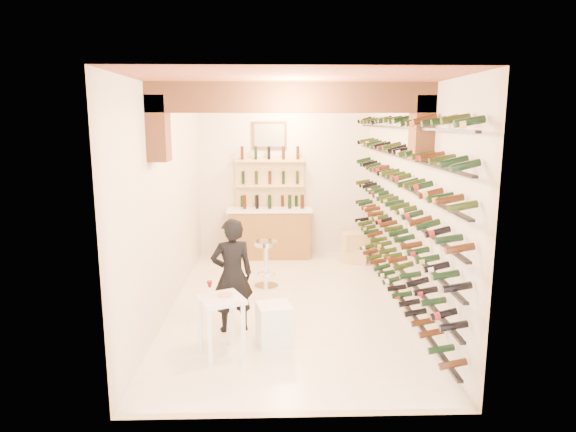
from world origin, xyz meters
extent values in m
plane|color=white|center=(0.00, 0.00, 0.00)|extent=(6.00, 6.00, 0.00)
cube|color=silver|center=(0.00, 3.00, 1.60)|extent=(3.50, 0.02, 3.20)
cube|color=silver|center=(0.00, -3.00, 1.60)|extent=(3.50, 0.02, 3.20)
cube|color=silver|center=(-1.75, 0.00, 1.60)|extent=(0.02, 6.00, 3.20)
cube|color=silver|center=(1.75, 0.00, 1.60)|extent=(0.02, 6.00, 3.20)
cube|color=#A9553C|center=(0.00, 0.00, 3.20)|extent=(3.50, 6.00, 0.02)
cube|color=brown|center=(0.00, -1.00, 3.02)|extent=(3.50, 0.35, 0.36)
cube|color=brown|center=(-1.63, -1.00, 2.65)|extent=(0.24, 0.35, 0.80)
cube|color=brown|center=(1.63, -1.00, 2.65)|extent=(0.24, 0.35, 0.80)
cube|color=black|center=(1.59, 0.00, 0.25)|extent=(0.06, 5.70, 0.03)
cube|color=black|center=(1.59, 0.00, 0.65)|extent=(0.06, 5.70, 0.03)
cube|color=black|center=(1.59, 0.00, 1.05)|extent=(0.06, 5.70, 0.03)
cube|color=black|center=(1.59, 0.00, 1.45)|extent=(0.06, 5.70, 0.03)
cube|color=black|center=(1.59, 0.00, 1.85)|extent=(0.06, 5.70, 0.03)
cube|color=black|center=(1.59, 0.00, 2.25)|extent=(0.06, 5.70, 0.03)
cube|color=black|center=(1.59, 0.00, 2.65)|extent=(0.06, 5.70, 0.03)
cube|color=olive|center=(-0.30, 2.65, 0.48)|extent=(1.60, 0.55, 0.96)
cube|color=white|center=(-0.30, 2.65, 0.98)|extent=(1.70, 0.62, 0.05)
cube|color=#D8B579|center=(-0.30, 2.92, 1.00)|extent=(1.40, 0.10, 2.00)
cube|color=#D8B579|center=(-0.30, 2.82, 0.45)|extent=(1.40, 0.28, 0.04)
cube|color=#D8B579|center=(-0.30, 2.82, 0.95)|extent=(1.40, 0.28, 0.04)
cube|color=#D8B579|center=(-0.30, 2.82, 1.45)|extent=(1.40, 0.28, 0.04)
cube|color=#D8B579|center=(-0.30, 2.82, 1.95)|extent=(1.40, 0.28, 0.04)
cube|color=brown|center=(-0.30, 2.97, 2.45)|extent=(0.70, 0.04, 0.55)
cube|color=#99998C|center=(-0.30, 2.94, 2.45)|extent=(0.60, 0.01, 0.45)
cube|color=white|center=(-0.84, -1.70, 0.70)|extent=(0.66, 0.66, 0.05)
cube|color=white|center=(-0.94, -1.96, 0.34)|extent=(0.05, 0.05, 0.67)
cube|color=white|center=(-0.58, -1.80, 0.34)|extent=(0.05, 0.05, 0.67)
cube|color=white|center=(-1.11, -1.60, 0.34)|extent=(0.05, 0.05, 0.67)
cube|color=white|center=(-0.74, -1.43, 0.34)|extent=(0.05, 0.05, 0.67)
cylinder|color=white|center=(-0.80, -1.68, 0.73)|extent=(0.23, 0.23, 0.01)
cylinder|color=#BF7266|center=(-0.80, -1.68, 0.74)|extent=(0.17, 0.17, 0.02)
cube|color=white|center=(-1.02, -1.81, 0.73)|extent=(0.16, 0.16, 0.01)
cylinder|color=white|center=(-0.99, -1.55, 0.72)|extent=(0.07, 0.07, 0.00)
cylinder|color=white|center=(-0.99, -1.55, 0.77)|extent=(0.01, 0.01, 0.09)
cone|color=#63080E|center=(-0.99, -1.55, 0.83)|extent=(0.07, 0.07, 0.08)
cube|color=white|center=(-0.22, -1.39, 0.25)|extent=(0.49, 0.49, 0.51)
imported|color=black|center=(-0.77, -0.97, 0.76)|extent=(0.63, 0.50, 1.52)
cylinder|color=silver|center=(-0.35, 0.76, 0.02)|extent=(0.41, 0.41, 0.03)
cylinder|color=silver|center=(-0.35, 0.76, 0.38)|extent=(0.08, 0.08, 0.71)
cylinder|color=silver|center=(-0.35, 0.76, 0.75)|extent=(0.39, 0.39, 0.07)
torus|color=silver|center=(-0.35, 0.76, 0.22)|extent=(0.31, 0.31, 0.02)
cube|color=#D9BA77|center=(1.37, 2.20, 0.15)|extent=(0.61, 0.52, 0.31)
cube|color=#D9BA77|center=(1.37, 2.20, 0.45)|extent=(0.56, 0.43, 0.29)
camera|label=1|loc=(-0.22, -7.28, 2.75)|focal=31.28mm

